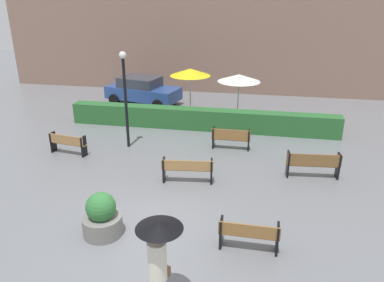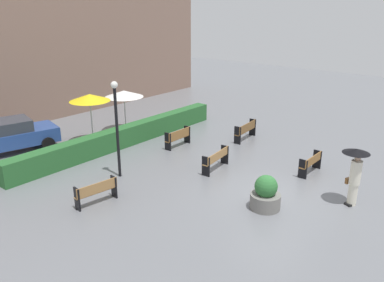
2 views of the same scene
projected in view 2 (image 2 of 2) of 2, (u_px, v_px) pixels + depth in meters
name	position (u px, v px, depth m)	size (l,w,h in m)	color
ground_plane	(269.00, 196.00, 14.72)	(60.00, 60.00, 0.00)	slate
bench_far_right	(246.00, 130.00, 20.66)	(1.86, 0.52, 0.92)	brown
bench_near_right	(311.00, 163.00, 16.52)	(1.53, 0.38, 0.82)	olive
bench_back_row	(178.00, 137.00, 19.66)	(1.58, 0.37, 0.89)	olive
bench_mid_center	(216.00, 159.00, 16.86)	(1.78, 0.55, 0.86)	#9E7242
bench_far_left	(96.00, 191.00, 13.96)	(1.61, 0.55, 0.83)	#9E7242
pedestrian_with_umbrella	(355.00, 170.00, 13.66)	(0.93, 0.93, 2.09)	silver
planter_pot	(266.00, 194.00, 13.65)	(1.07, 1.07, 1.23)	slate
lamp_post	(116.00, 120.00, 15.60)	(0.28, 0.28, 3.98)	black
patio_umbrella_yellow	(90.00, 98.00, 19.50)	(2.02, 2.02, 2.58)	silver
patio_umbrella_white	(124.00, 94.00, 21.46)	(2.11, 2.11, 2.34)	silver
hedge_strip	(124.00, 136.00, 19.81)	(12.70, 0.70, 0.99)	#28602D
building_facade	(29.00, 42.00, 22.79)	(28.00, 1.20, 9.41)	#846656
parked_car	(10.00, 135.00, 18.93)	(4.49, 2.73, 1.57)	#28478C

